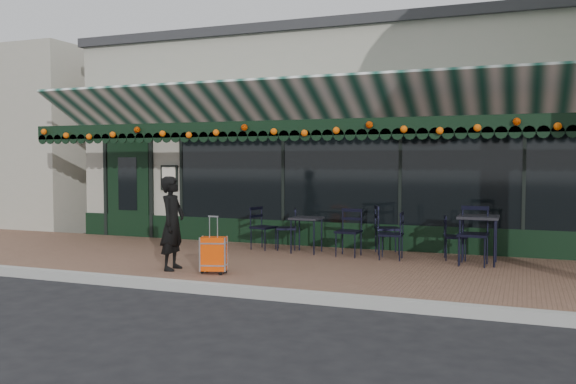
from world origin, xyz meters
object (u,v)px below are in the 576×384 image
at_px(woman, 172,223).
at_px(cafe_table_a, 478,221).
at_px(chair_a_right, 455,237).
at_px(chair_b_right, 387,229).
at_px(chair_b_front, 349,232).
at_px(cafe_table_b, 306,221).
at_px(chair_solo, 263,228).
at_px(chair_a_front, 473,235).
at_px(chair_a_left, 391,235).
at_px(chair_b_left, 286,229).
at_px(suitcase, 214,255).

bearing_deg(woman, cafe_table_a, -69.40).
distance_m(chair_a_right, chair_b_right, 1.27).
bearing_deg(chair_b_front, cafe_table_b, 174.77).
relative_size(chair_b_right, chair_solo, 1.09).
height_order(cafe_table_b, chair_b_right, chair_b_right).
bearing_deg(chair_a_front, chair_b_right, 157.73).
xyz_separation_m(woman, cafe_table_b, (1.38, 2.45, -0.14)).
distance_m(cafe_table_b, chair_a_right, 2.70).
height_order(chair_a_left, chair_b_right, chair_b_right).
xyz_separation_m(woman, chair_solo, (0.45, 2.56, -0.32)).
bearing_deg(chair_a_right, chair_a_front, -155.48).
relative_size(chair_b_left, chair_solo, 0.96).
bearing_deg(chair_b_front, chair_a_left, -1.79).
relative_size(cafe_table_a, chair_solo, 0.96).
bearing_deg(suitcase, chair_b_right, 37.73).
height_order(cafe_table_a, chair_b_left, same).
xyz_separation_m(chair_b_left, chair_b_front, (1.35, -0.36, 0.03)).
bearing_deg(chair_b_left, chair_b_right, 74.43).
relative_size(woman, chair_a_left, 1.74).
bearing_deg(chair_b_right, chair_a_left, 176.59).
height_order(woman, cafe_table_b, woman).
xyz_separation_m(cafe_table_b, chair_a_front, (3.03, -0.31, -0.10)).
relative_size(woman, cafe_table_a, 1.83).
height_order(chair_a_right, chair_solo, chair_solo).
height_order(cafe_table_a, chair_a_right, cafe_table_a).
height_order(woman, cafe_table_a, woman).
relative_size(chair_a_right, chair_b_left, 0.97).
height_order(chair_a_left, chair_a_right, chair_a_left).
bearing_deg(chair_a_left, suitcase, -48.09).
distance_m(suitcase, chair_a_front, 4.26).
distance_m(woman, chair_a_right, 4.85).
relative_size(chair_b_right, chair_b_front, 1.05).
height_order(suitcase, chair_b_left, suitcase).
height_order(suitcase, cafe_table_a, suitcase).
relative_size(cafe_table_b, chair_a_front, 0.67).
xyz_separation_m(suitcase, chair_a_front, (3.64, 2.21, 0.20)).
xyz_separation_m(cafe_table_b, chair_a_left, (1.64, -0.20, -0.17)).
distance_m(chair_b_left, chair_b_front, 1.40).
height_order(chair_a_right, chair_b_right, chair_b_right).
bearing_deg(suitcase, chair_b_front, 41.31).
distance_m(cafe_table_a, chair_b_front, 2.26).
bearing_deg(chair_a_left, chair_solo, -100.70).
distance_m(chair_a_front, chair_solo, 3.97).
distance_m(chair_a_right, chair_b_left, 3.19).
xyz_separation_m(woman, chair_a_front, (4.40, 2.15, -0.25)).
bearing_deg(cafe_table_b, chair_b_front, -8.45).
height_order(woman, chair_b_front, woman).
height_order(chair_a_left, chair_b_front, chair_b_front).
bearing_deg(chair_a_left, chair_b_right, -166.40).
height_order(woman, chair_a_front, woman).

